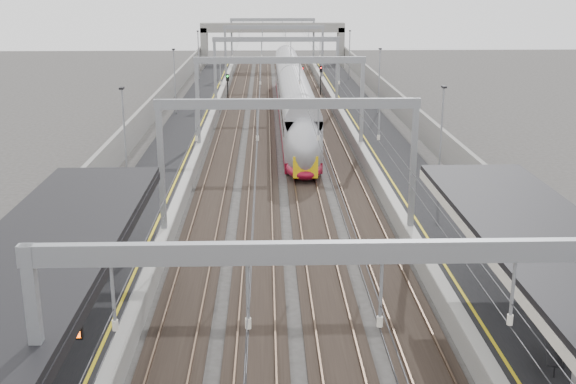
{
  "coord_description": "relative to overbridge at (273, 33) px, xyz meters",
  "views": [
    {
      "loc": [
        -1.04,
        -12.87,
        13.12
      ],
      "look_at": [
        0.0,
        21.79,
        2.93
      ],
      "focal_mm": 45.0,
      "sensor_mm": 36.0,
      "label": 1
    }
  ],
  "objects": [
    {
      "name": "bench",
      "position": [
        8.37,
        -92.12,
        -3.69
      ],
      "size": [
        1.12,
        2.03,
        1.02
      ],
      "color": "black",
      "rests_on": "platform_right"
    },
    {
      "name": "wall_left",
      "position": [
        -11.2,
        -55.0,
        -3.71
      ],
      "size": [
        0.3,
        120.0,
        3.2
      ],
      "primitive_type": "cube",
      "color": "gray",
      "rests_on": "ground"
    },
    {
      "name": "tracks",
      "position": [
        0.0,
        -55.0,
        -5.26
      ],
      "size": [
        11.4,
        140.0,
        0.2
      ],
      "color": "black",
      "rests_on": "ground"
    },
    {
      "name": "signal_red_far",
      "position": [
        5.4,
        -27.55,
        -2.89
      ],
      "size": [
        0.32,
        0.32,
        3.48
      ],
      "color": "black",
      "rests_on": "ground"
    },
    {
      "name": "platform_right",
      "position": [
        8.0,
        -55.0,
        -4.81
      ],
      "size": [
        4.0,
        120.0,
        1.0
      ],
      "primitive_type": "cube",
      "color": "black",
      "rests_on": "ground"
    },
    {
      "name": "signal_red_near",
      "position": [
        3.2,
        -28.16,
        -2.89
      ],
      "size": [
        0.32,
        0.32,
        3.48
      ],
      "color": "black",
      "rests_on": "ground"
    },
    {
      "name": "train",
      "position": [
        1.5,
        -44.58,
        -3.26
      ],
      "size": [
        2.63,
        47.93,
        4.16
      ],
      "color": "maroon",
      "rests_on": "ground"
    },
    {
      "name": "platform_left",
      "position": [
        -8.0,
        -55.0,
        -4.81
      ],
      "size": [
        4.0,
        120.0,
        1.0
      ],
      "primitive_type": "cube",
      "color": "black",
      "rests_on": "ground"
    },
    {
      "name": "wall_right",
      "position": [
        11.2,
        -55.0,
        -3.71
      ],
      "size": [
        0.3,
        120.0,
        3.2
      ],
      "primitive_type": "cube",
      "color": "gray",
      "rests_on": "ground"
    },
    {
      "name": "signal_green",
      "position": [
        -5.2,
        -35.08,
        -2.89
      ],
      "size": [
        0.32,
        0.32,
        3.48
      ],
      "color": "black",
      "rests_on": "ground"
    },
    {
      "name": "overbridge",
      "position": [
        0.0,
        0.0,
        0.0
      ],
      "size": [
        22.0,
        2.2,
        6.9
      ],
      "color": "gray",
      "rests_on": "ground"
    },
    {
      "name": "overhead_line",
      "position": [
        0.0,
        -48.38,
        0.83
      ],
      "size": [
        13.0,
        140.0,
        6.6
      ],
      "color": "gray",
      "rests_on": "platform_left"
    }
  ]
}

